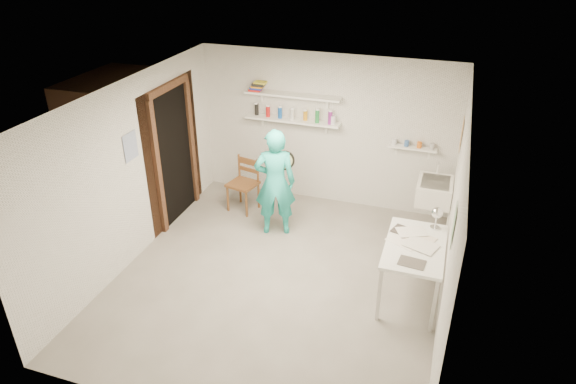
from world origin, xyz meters
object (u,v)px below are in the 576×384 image
(wooden_chair, at_px, (243,184))
(work_table, at_px, (412,272))
(desk_lamp, at_px, (437,213))
(belfast_sink, at_px, (434,191))
(wall_clock, at_px, (285,160))
(man, at_px, (275,183))

(wooden_chair, relative_size, work_table, 0.79)
(work_table, bearing_deg, desk_lamp, 67.58)
(belfast_sink, distance_m, wall_clock, 2.16)
(man, xyz_separation_m, wall_clock, (0.07, 0.21, 0.27))
(belfast_sink, distance_m, desk_lamp, 1.14)
(desk_lamp, bearing_deg, wall_clock, 162.95)
(desk_lamp, bearing_deg, work_table, -112.42)
(man, xyz_separation_m, wooden_chair, (-0.70, 0.46, -0.36))
(man, height_order, work_table, man)
(desk_lamp, bearing_deg, belfast_sink, 93.97)
(man, distance_m, wooden_chair, 0.91)
(wall_clock, height_order, desk_lamp, wall_clock)
(wall_clock, height_order, wooden_chair, wall_clock)
(belfast_sink, bearing_deg, work_table, -94.04)
(work_table, xyz_separation_m, desk_lamp, (0.19, 0.45, 0.60))
(wooden_chair, height_order, desk_lamp, desk_lamp)
(belfast_sink, distance_m, wooden_chair, 2.88)
(belfast_sink, xyz_separation_m, man, (-2.16, -0.65, 0.10))
(man, height_order, wall_clock, man)
(wall_clock, bearing_deg, desk_lamp, -36.33)
(wall_clock, distance_m, wooden_chair, 1.03)
(man, bearing_deg, belfast_sink, 177.49)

